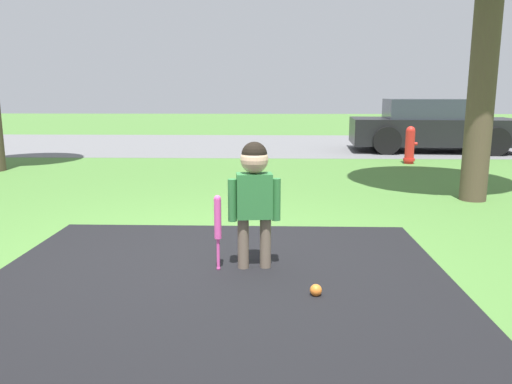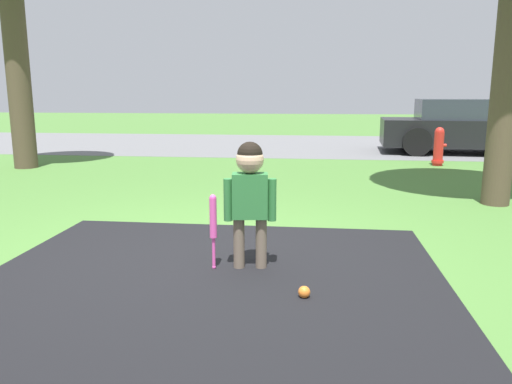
% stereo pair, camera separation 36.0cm
% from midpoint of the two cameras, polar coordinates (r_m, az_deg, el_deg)
% --- Properties ---
extents(ground_plane, '(60.00, 60.00, 0.00)m').
position_cam_midpoint_polar(ground_plane, '(4.36, -8.45, -7.32)').
color(ground_plane, '#477533').
extents(street_strip, '(40.00, 6.00, 0.01)m').
position_cam_midpoint_polar(street_strip, '(13.71, -1.36, 5.48)').
color(street_strip, slate).
rests_on(street_strip, ground).
extents(child, '(0.41, 0.22, 1.01)m').
position_cam_midpoint_polar(child, '(3.88, -2.85, 0.51)').
color(child, '#6B5B4C').
rests_on(child, ground).
extents(baseball_bat, '(0.06, 0.06, 0.61)m').
position_cam_midpoint_polar(baseball_bat, '(3.91, -7.03, -3.44)').
color(baseball_bat, '#E54CA5').
rests_on(baseball_bat, ground).
extents(sports_ball, '(0.08, 0.08, 0.08)m').
position_cam_midpoint_polar(sports_ball, '(3.51, 3.91, -11.18)').
color(sports_ball, orange).
rests_on(sports_ball, ground).
extents(fire_hydrant, '(0.25, 0.23, 0.74)m').
position_cam_midpoint_polar(fire_hydrant, '(10.31, 16.23, 5.13)').
color(fire_hydrant, red).
rests_on(fire_hydrant, ground).
extents(parked_car, '(3.91, 2.04, 1.24)m').
position_cam_midpoint_polar(parked_car, '(12.69, 18.57, 7.11)').
color(parked_car, black).
rests_on(parked_car, ground).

